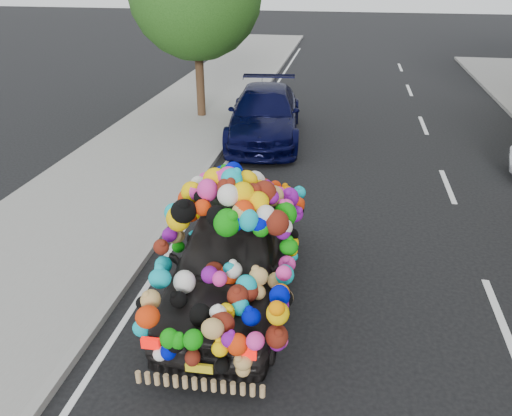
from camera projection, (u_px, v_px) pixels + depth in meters
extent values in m
plane|color=black|center=(267.00, 292.00, 8.17)|extent=(100.00, 100.00, 0.00)
cube|color=gray|center=(28.00, 264.00, 8.83)|extent=(4.00, 60.00, 0.12)
cube|color=gray|center=(131.00, 274.00, 8.52)|extent=(0.15, 60.00, 0.13)
cylinder|color=#332114|center=(200.00, 78.00, 16.53)|extent=(0.28, 0.28, 2.73)
imported|color=black|center=(233.00, 256.00, 7.81)|extent=(1.85, 4.34, 1.46)
cube|color=red|center=(150.00, 343.00, 5.95)|extent=(0.22, 0.07, 0.14)
cube|color=red|center=(247.00, 354.00, 5.80)|extent=(0.22, 0.07, 0.14)
cube|color=yellow|center=(199.00, 368.00, 6.00)|extent=(0.34, 0.05, 0.12)
imported|color=black|center=(265.00, 114.00, 14.92)|extent=(2.59, 5.28, 1.48)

